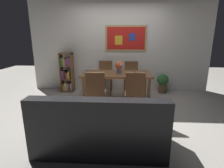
{
  "coord_description": "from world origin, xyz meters",
  "views": [
    {
      "loc": [
        0.09,
        -3.61,
        1.56
      ],
      "look_at": [
        -0.12,
        -0.19,
        0.65
      ],
      "focal_mm": 28.11,
      "sensor_mm": 36.0,
      "label": 1
    }
  ],
  "objects": [
    {
      "name": "dining_chair_far_right",
      "position": [
        0.34,
        1.25,
        0.54
      ],
      "size": [
        0.4,
        0.41,
        0.91
      ],
      "color": "brown",
      "rests_on": "ground_plane"
    },
    {
      "name": "dining_chair_far_left",
      "position": [
        -0.4,
        1.3,
        0.54
      ],
      "size": [
        0.4,
        0.41,
        0.91
      ],
      "color": "brown",
      "rests_on": "ground_plane"
    },
    {
      "name": "ground_plane",
      "position": [
        0.0,
        0.0,
        0.0
      ],
      "size": [
        12.0,
        12.0,
        0.0
      ],
      "primitive_type": "plane",
      "color": "#B7B2A8"
    },
    {
      "name": "potted_ivy",
      "position": [
        1.26,
        1.36,
        0.3
      ],
      "size": [
        0.33,
        0.33,
        0.55
      ],
      "color": "brown",
      "rests_on": "ground_plane"
    },
    {
      "name": "dining_table",
      "position": [
        -0.05,
        0.53,
        0.64
      ],
      "size": [
        1.65,
        0.86,
        0.73
      ],
      "color": "brown",
      "rests_on": "ground_plane"
    },
    {
      "name": "leather_couch",
      "position": [
        -0.21,
        -1.37,
        0.31
      ],
      "size": [
        1.8,
        0.84,
        0.84
      ],
      "color": "black",
      "rests_on": "ground_plane"
    },
    {
      "name": "dining_chair_near_right",
      "position": [
        0.35,
        -0.19,
        0.54
      ],
      "size": [
        0.4,
        0.41,
        0.91
      ],
      "color": "brown",
      "rests_on": "ground_plane"
    },
    {
      "name": "dining_chair_near_left",
      "position": [
        -0.44,
        -0.22,
        0.54
      ],
      "size": [
        0.4,
        0.41,
        0.91
      ],
      "color": "brown",
      "rests_on": "ground_plane"
    },
    {
      "name": "tv_remote",
      "position": [
        0.44,
        0.61,
        0.74
      ],
      "size": [
        0.14,
        0.15,
        0.02
      ],
      "color": "black",
      "rests_on": "dining_table"
    },
    {
      "name": "bookshelf",
      "position": [
        -1.53,
        1.35,
        0.54
      ],
      "size": [
        0.36,
        0.28,
        1.14
      ],
      "color": "brown",
      "rests_on": "ground_plane"
    },
    {
      "name": "wall_back_with_painting",
      "position": [
        0.0,
        1.62,
        1.3
      ],
      "size": [
        5.2,
        0.14,
        2.6
      ],
      "color": "silver",
      "rests_on": "ground_plane"
    },
    {
      "name": "flower_vase",
      "position": [
        0.01,
        0.48,
        0.91
      ],
      "size": [
        0.2,
        0.2,
        0.29
      ],
      "color": "slate",
      "rests_on": "dining_table"
    }
  ]
}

